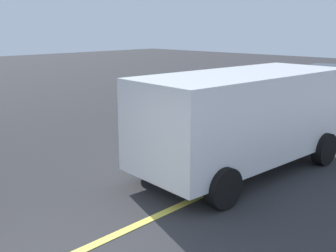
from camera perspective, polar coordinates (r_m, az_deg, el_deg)
The scene contains 3 objects.
lane_marking_centre at distance 7.63m, azimuth 3.48°, elevation -10.40°, with size 28.00×0.16×0.01m, color #E0D14C.
white_van at distance 8.88m, azimuth 10.56°, elevation 1.46°, with size 5.34×2.59×2.20m.
car_blue_near_curb at distance 17.37m, azimuth 21.38°, elevation 5.23°, with size 4.69×2.55×1.63m.
Camera 1 is at (-2.29, -4.52, 3.14)m, focal length 43.01 mm.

